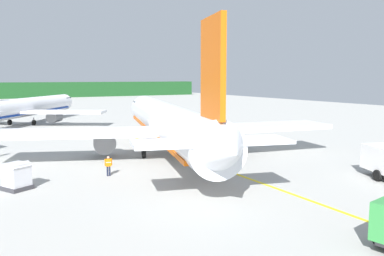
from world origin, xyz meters
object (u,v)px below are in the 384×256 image
(airliner_foreground, at_px, (167,123))
(cargo_container_mid, at_px, (17,176))
(crew_supervisor, at_px, (108,164))
(airliner_mid_apron, at_px, (24,108))
(crew_marshaller, at_px, (224,155))

(airliner_foreground, distance_m, cargo_container_mid, 16.67)
(crew_supervisor, bearing_deg, cargo_container_mid, -173.60)
(airliner_mid_apron, relative_size, cargo_container_mid, 13.03)
(airliner_foreground, height_order, cargo_container_mid, airliner_foreground)
(cargo_container_mid, bearing_deg, airliner_mid_apron, 82.82)
(airliner_foreground, bearing_deg, crew_marshaller, -71.48)
(cargo_container_mid, distance_m, crew_marshaller, 17.51)
(airliner_mid_apron, bearing_deg, cargo_container_mid, -97.18)
(airliner_mid_apron, distance_m, crew_supervisor, 42.32)
(airliner_foreground, xyz_separation_m, cargo_container_mid, (-15.14, -6.54, -2.41))
(crew_supervisor, bearing_deg, airliner_mid_apron, 92.16)
(airliner_mid_apron, bearing_deg, crew_marshaller, -74.50)
(airliner_mid_apron, height_order, crew_marshaller, airliner_mid_apron)
(crew_marshaller, height_order, crew_supervisor, crew_supervisor)
(cargo_container_mid, bearing_deg, airliner_foreground, 23.36)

